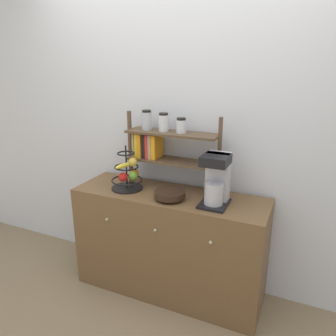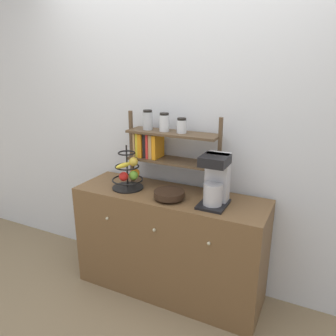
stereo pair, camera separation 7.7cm
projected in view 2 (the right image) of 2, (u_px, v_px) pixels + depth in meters
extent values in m
plane|color=#847051|center=(156.00, 306.00, 2.50)|extent=(12.00, 12.00, 0.00)
cube|color=silver|center=(185.00, 127.00, 2.54)|extent=(7.00, 0.05, 2.60)
cube|color=brown|center=(169.00, 243.00, 2.58)|extent=(1.47, 0.47, 0.84)
sphere|color=#B2AD8C|center=(107.00, 218.00, 2.47)|extent=(0.02, 0.02, 0.02)
sphere|color=#B2AD8C|center=(154.00, 230.00, 2.30)|extent=(0.02, 0.02, 0.02)
sphere|color=#B2AD8C|center=(209.00, 243.00, 2.13)|extent=(0.02, 0.02, 0.02)
cube|color=black|center=(213.00, 204.00, 2.25)|extent=(0.19, 0.24, 0.02)
cube|color=#B7B7BC|center=(218.00, 177.00, 2.25)|extent=(0.16, 0.10, 0.34)
cylinder|color=#B7B7BC|center=(213.00, 194.00, 2.20)|extent=(0.13, 0.13, 0.15)
cube|color=black|center=(215.00, 160.00, 2.14)|extent=(0.18, 0.19, 0.06)
cylinder|color=black|center=(128.00, 187.00, 2.56)|extent=(0.24, 0.24, 0.01)
cylinder|color=black|center=(127.00, 166.00, 2.51)|extent=(0.01, 0.01, 0.34)
torus|color=black|center=(128.00, 180.00, 2.54)|extent=(0.24, 0.24, 0.01)
torus|color=black|center=(127.00, 166.00, 2.51)|extent=(0.19, 0.19, 0.01)
torus|color=black|center=(127.00, 153.00, 2.47)|extent=(0.13, 0.13, 0.01)
sphere|color=red|center=(124.00, 177.00, 2.50)|extent=(0.07, 0.07, 0.07)
sphere|color=#6BAD33|center=(133.00, 175.00, 2.53)|extent=(0.07, 0.07, 0.07)
sphere|color=orange|center=(135.00, 173.00, 2.57)|extent=(0.08, 0.08, 0.08)
ellipsoid|color=yellow|center=(124.00, 165.00, 2.46)|extent=(0.07, 0.15, 0.04)
sphere|color=gold|center=(133.00, 162.00, 2.51)|extent=(0.07, 0.07, 0.07)
cylinder|color=black|center=(169.00, 198.00, 2.35)|extent=(0.12, 0.12, 0.02)
cylinder|color=black|center=(169.00, 194.00, 2.34)|extent=(0.22, 0.22, 0.04)
cube|color=brown|center=(132.00, 147.00, 2.64)|extent=(0.02, 0.02, 0.58)
cube|color=brown|center=(219.00, 158.00, 2.33)|extent=(0.02, 0.02, 0.58)
cube|color=brown|center=(173.00, 161.00, 2.50)|extent=(0.71, 0.20, 0.02)
cube|color=brown|center=(173.00, 133.00, 2.44)|extent=(0.71, 0.20, 0.02)
cube|color=tan|center=(138.00, 144.00, 2.60)|extent=(0.02, 0.14, 0.19)
cube|color=yellow|center=(141.00, 144.00, 2.59)|extent=(0.02, 0.13, 0.19)
cube|color=orange|center=(144.00, 144.00, 2.58)|extent=(0.03, 0.15, 0.19)
cube|color=black|center=(148.00, 145.00, 2.56)|extent=(0.03, 0.12, 0.19)
cube|color=red|center=(151.00, 145.00, 2.55)|extent=(0.02, 0.15, 0.19)
cube|color=tan|center=(154.00, 146.00, 2.54)|extent=(0.03, 0.15, 0.19)
cube|color=orange|center=(158.00, 146.00, 2.52)|extent=(0.03, 0.15, 0.19)
cylinder|color=#ADB2B7|center=(148.00, 121.00, 2.50)|extent=(0.08, 0.08, 0.14)
cylinder|color=black|center=(148.00, 111.00, 2.48)|extent=(0.07, 0.07, 0.02)
cylinder|color=silver|center=(164.00, 123.00, 2.44)|extent=(0.08, 0.08, 0.12)
cylinder|color=black|center=(164.00, 114.00, 2.42)|extent=(0.07, 0.07, 0.02)
cylinder|color=silver|center=(182.00, 127.00, 2.39)|extent=(0.07, 0.07, 0.10)
cylinder|color=black|center=(182.00, 119.00, 2.37)|extent=(0.07, 0.07, 0.02)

